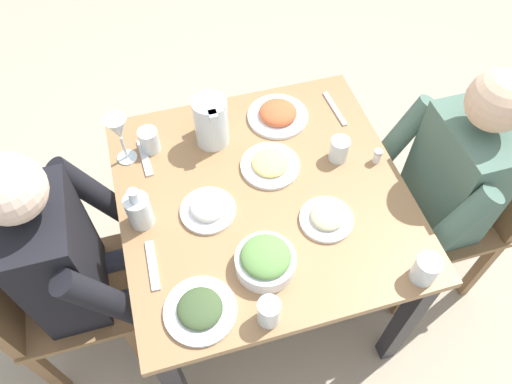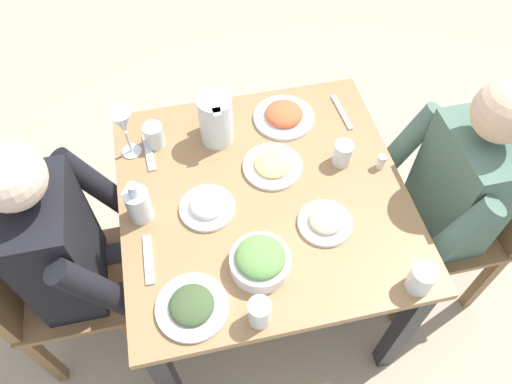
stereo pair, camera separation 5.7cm
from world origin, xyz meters
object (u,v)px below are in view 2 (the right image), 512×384
water_pitcher (216,119)px  salt_shaker (381,162)px  dining_table (263,213)px  plate_beans (325,222)px  water_glass_near_left (343,153)px  diner_far (92,251)px  plate_yoghurt (207,206)px  wine_glass (123,125)px  salad_bowl (260,260)px  oil_carafe (139,206)px  water_glass_by_pitcher (260,312)px  plate_fries (273,165)px  chair_near (469,215)px  plate_rice_curry (284,115)px  diner_near (431,203)px  chair_far (45,282)px  water_glass_near_right (154,136)px  plate_dolmas (192,306)px  water_glass_center (421,279)px

water_pitcher → salt_shaker: size_ratio=3.52×
dining_table → plate_beans: size_ratio=5.48×
plate_beans → water_glass_near_left: (0.24, -0.13, 0.03)m
water_pitcher → plate_beans: size_ratio=1.09×
diner_far → plate_yoghurt: 0.42m
wine_glass → water_glass_near_left: bearing=-105.8°
salad_bowl → oil_carafe: oil_carafe is taller
dining_table → water_glass_by_pitcher: 0.47m
plate_beans → salt_shaker: salt_shaker is taller
dining_table → plate_fries: 0.18m
salt_shaker → chair_near: bearing=-107.7°
salad_bowl → plate_yoghurt: bearing=27.0°
diner_far → water_pitcher: size_ratio=6.23×
plate_rice_curry → water_glass_by_pitcher: size_ratio=2.31×
dining_table → plate_rice_curry: size_ratio=4.20×
plate_beans → water_glass_by_pitcher: 0.38m
diner_near → salt_shaker: (0.12, 0.17, 0.13)m
chair_near → chair_far: size_ratio=1.00×
plate_beans → water_glass_by_pitcher: bearing=133.8°
chair_near → water_glass_near_right: 1.23m
plate_yoghurt → plate_dolmas: (-0.33, 0.10, -0.00)m
water_glass_near_right → water_pitcher: bearing=-95.0°
plate_fries → water_glass_center: (-0.53, -0.31, 0.03)m
salad_bowl → water_glass_center: water_glass_center is taller
water_pitcher → water_glass_near_left: size_ratio=2.16×
plate_yoghurt → water_glass_by_pitcher: (-0.40, -0.08, 0.03)m
dining_table → salad_bowl: 0.32m
chair_near → plate_beans: chair_near is taller
plate_rice_curry → water_glass_near_left: water_glass_near_left is taller
water_glass_near_right → water_glass_center: water_glass_center is taller
water_glass_center → oil_carafe: 0.88m
water_glass_near_right → salt_shaker: 0.80m
dining_table → water_pitcher: (0.28, 0.11, 0.22)m
salad_bowl → dining_table: bearing=-14.9°
water_glass_near_right → water_glass_by_pitcher: 0.76m
plate_yoghurt → plate_rice_curry: size_ratio=0.80×
water_glass_center → plate_beans: bearing=37.8°
plate_yoghurt → water_pitcher: bearing=-16.0°
plate_rice_curry → plate_dolmas: size_ratio=1.08×
water_glass_by_pitcher → oil_carafe: 0.52m
plate_yoghurt → water_glass_by_pitcher: water_glass_by_pitcher is taller
diner_near → water_glass_near_left: diner_near is taller
oil_carafe → salt_shaker: (0.03, -0.83, -0.03)m
plate_rice_curry → water_glass_center: 0.78m
water_glass_near_right → water_glass_near_left: water_glass_near_right is taller
plate_rice_curry → wine_glass: bearing=94.2°
dining_table → plate_beans: (-0.16, -0.17, 0.13)m
plate_fries → salt_shaker: size_ratio=3.84×
chair_near → salad_bowl: bearing=100.9°
water_pitcher → oil_carafe: bearing=133.4°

